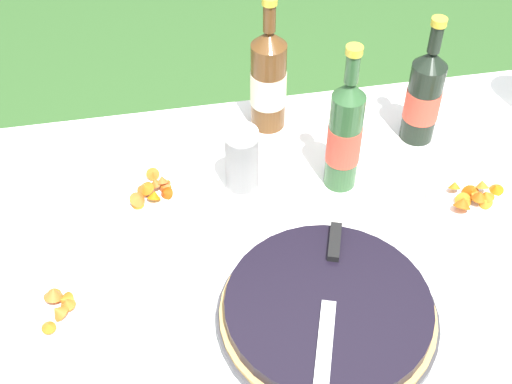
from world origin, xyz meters
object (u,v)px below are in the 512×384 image
object	(u,v)px
cider_bottle_amber	(268,80)
cup_stack	(242,161)
serving_knife	(330,288)
snack_plate_left	(477,200)
berry_tart	(328,312)
snack_plate_far	(154,193)
juice_bottle_red	(424,96)
cider_bottle_green	(345,135)
snack_plate_near	(67,308)

from	to	relation	value
cider_bottle_amber	cup_stack	bearing A→B (deg)	-115.24
serving_knife	cup_stack	bearing A→B (deg)	-144.33
snack_plate_left	cider_bottle_amber	bearing A→B (deg)	137.98
cider_bottle_amber	snack_plate_left	distance (m)	0.53
serving_knife	cider_bottle_amber	size ratio (longest dim) A/B	1.07
berry_tart	snack_plate_far	xyz separation A→B (m)	(-0.29, 0.38, -0.02)
juice_bottle_red	cup_stack	bearing A→B (deg)	-167.25
serving_knife	snack_plate_left	world-z (taller)	serving_knife
serving_knife	snack_plate_far	world-z (taller)	serving_knife
snack_plate_far	cider_bottle_green	bearing A→B (deg)	-4.07
serving_knife	snack_plate_far	xyz separation A→B (m)	(-0.30, 0.36, -0.05)
cider_bottle_green	snack_plate_near	size ratio (longest dim) A/B	1.62
cider_bottle_amber	snack_plate_far	bearing A→B (deg)	-145.56
berry_tart	cider_bottle_amber	xyz separation A→B (m)	(0.00, 0.58, 0.10)
berry_tart	cup_stack	distance (m)	0.39
berry_tart	cider_bottle_green	bearing A→B (deg)	71.14
snack_plate_near	berry_tart	bearing A→B (deg)	-13.20
serving_knife	cider_bottle_green	world-z (taller)	cider_bottle_green
cider_bottle_amber	juice_bottle_red	world-z (taller)	cider_bottle_amber
cup_stack	snack_plate_left	distance (m)	0.51
berry_tart	juice_bottle_red	xyz separation A→B (m)	(0.34, 0.47, 0.09)
cider_bottle_amber	juice_bottle_red	size ratio (longest dim) A/B	1.07
cider_bottle_green	snack_plate_left	distance (m)	0.32
berry_tart	serving_knife	xyz separation A→B (m)	(0.01, 0.03, 0.04)
snack_plate_left	snack_plate_far	world-z (taller)	snack_plate_far
berry_tart	juice_bottle_red	bearing A→B (deg)	54.22
snack_plate_near	snack_plate_left	size ratio (longest dim) A/B	1.01
cider_bottle_amber	cider_bottle_green	bearing A→B (deg)	-62.94
cup_stack	cider_bottle_green	world-z (taller)	cider_bottle_green
cider_bottle_green	cider_bottle_amber	world-z (taller)	cider_bottle_green
juice_bottle_red	snack_plate_left	size ratio (longest dim) A/B	1.47
juice_bottle_red	snack_plate_left	world-z (taller)	juice_bottle_red
cider_bottle_amber	snack_plate_near	size ratio (longest dim) A/B	1.56
serving_knife	snack_plate_near	distance (m)	0.49
serving_knife	cider_bottle_amber	distance (m)	0.56
serving_knife	cider_bottle_amber	world-z (taller)	cider_bottle_amber
snack_plate_far	serving_knife	bearing A→B (deg)	-50.27
berry_tart	snack_plate_near	bearing A→B (deg)	166.80
serving_knife	juice_bottle_red	size ratio (longest dim) A/B	1.14
serving_knife	snack_plate_near	size ratio (longest dim) A/B	1.67
berry_tart	juice_bottle_red	distance (m)	0.59
snack_plate_near	juice_bottle_red	bearing A→B (deg)	24.09
cider_bottle_green	snack_plate_near	xyz separation A→B (m)	(-0.59, -0.24, -0.13)
berry_tart	snack_plate_near	world-z (taller)	berry_tart
berry_tart	cider_bottle_green	size ratio (longest dim) A/B	1.16
cup_stack	snack_plate_far	world-z (taller)	cup_stack
juice_bottle_red	snack_plate_left	bearing A→B (deg)	-78.08
snack_plate_left	cider_bottle_green	bearing A→B (deg)	156.03
snack_plate_near	snack_plate_far	xyz separation A→B (m)	(0.18, 0.27, 0.00)
cup_stack	juice_bottle_red	bearing A→B (deg)	12.75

